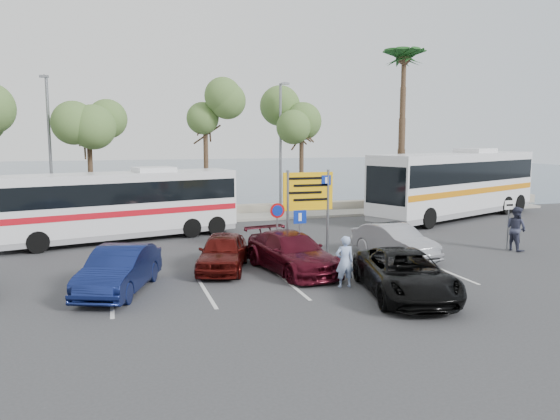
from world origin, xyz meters
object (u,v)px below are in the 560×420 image
object	(u,v)px
pedestrian_near	(345,262)
car_red	(223,252)
street_lamp_left	(50,144)
street_lamp_right	(281,143)
car_blue	(119,270)
suv_black	(405,274)
direction_sign	(308,198)
pedestrian_far	(516,229)
coach_bus_right	(456,186)
car_maroon	(292,252)
coach_bus_left	(121,207)
car_silver_b	(395,241)

from	to	relation	value
pedestrian_near	car_red	bearing A→B (deg)	-42.36
street_lamp_left	street_lamp_right	world-z (taller)	same
car_blue	suv_black	world-z (taller)	car_blue
direction_sign	car_red	world-z (taller)	direction_sign
street_lamp_right	pedestrian_far	world-z (taller)	street_lamp_right
street_lamp_left	suv_black	xyz separation A→B (m)	(11.80, -17.02, -3.89)
street_lamp_right	coach_bus_right	xyz separation A→B (m)	(10.34, -3.02, -2.62)
street_lamp_left	car_maroon	bearing A→B (deg)	-54.07
car_red	suv_black	xyz separation A→B (m)	(4.80, -5.00, 0.02)
street_lamp_right	pedestrian_far	xyz separation A→B (m)	(7.00, -12.30, -3.63)
coach_bus_left	car_maroon	size ratio (longest dim) A/B	2.31
coach_bus_left	car_red	bearing A→B (deg)	-64.53
suv_black	car_silver_b	xyz separation A→B (m)	(2.40, 5.00, -0.02)
car_silver_b	direction_sign	bearing A→B (deg)	142.08
street_lamp_right	car_silver_b	xyz separation A→B (m)	(1.20, -12.02, -3.90)
coach_bus_right	car_silver_b	xyz separation A→B (m)	(-9.14, -9.00, -1.28)
car_silver_b	pedestrian_near	distance (m)	5.17
street_lamp_left	suv_black	distance (m)	21.07
car_blue	suv_black	distance (m)	9.09
car_blue	car_silver_b	world-z (taller)	car_blue
direction_sign	car_red	distance (m)	4.68
street_lamp_left	coach_bus_right	size ratio (longest dim) A/B	0.58
coach_bus_left	pedestrian_far	xyz separation A→B (m)	(16.50, -7.63, -0.65)
street_lamp_right	coach_bus_right	distance (m)	11.09
car_red	car_silver_b	world-z (taller)	same
car_maroon	coach_bus_left	bearing A→B (deg)	115.07
street_lamp_left	pedestrian_near	xyz separation A→B (m)	(10.40, -15.52, -3.73)
pedestrian_far	car_red	bearing A→B (deg)	82.19
coach_bus_left	street_lamp_left	bearing A→B (deg)	126.84
pedestrian_far	suv_black	bearing A→B (deg)	113.36
street_lamp_right	car_blue	size ratio (longest dim) A/B	1.80
car_silver_b	car_blue	bearing A→B (deg)	179.99
car_maroon	car_silver_b	bearing A→B (deg)	0.91
street_lamp_left	pedestrian_near	size ratio (longest dim) A/B	4.62
street_lamp_right	pedestrian_far	size ratio (longest dim) A/B	4.11
coach_bus_right	car_silver_b	bearing A→B (deg)	-135.46
coach_bus_left	pedestrian_near	xyz separation A→B (m)	(6.90, -10.85, -0.75)
car_blue	car_silver_b	distance (m)	11.12
car_blue	car_maroon	size ratio (longest dim) A/B	0.90
street_lamp_right	car_silver_b	bearing A→B (deg)	-84.30
direction_sign	car_maroon	size ratio (longest dim) A/B	0.73
street_lamp_left	pedestrian_far	size ratio (longest dim) A/B	4.11
street_lamp_right	suv_black	bearing A→B (deg)	-94.03
street_lamp_right	car_red	world-z (taller)	street_lamp_right
street_lamp_left	pedestrian_far	distance (m)	23.76
pedestrian_near	pedestrian_far	xyz separation A→B (m)	(9.59, 3.22, 0.11)
car_maroon	pedestrian_near	world-z (taller)	pedestrian_near
street_lamp_left	car_maroon	distance (m)	16.48
suv_black	car_red	bearing A→B (deg)	145.98
car_red	pedestrian_far	size ratio (longest dim) A/B	2.10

